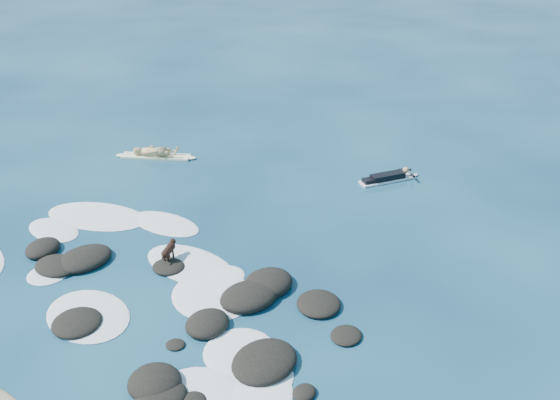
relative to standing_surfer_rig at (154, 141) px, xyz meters
The scene contains 6 objects.
ground 8.53m from the standing_surfer_rig, 44.60° to the right, with size 160.00×160.00×0.00m, color #0A2642.
reef_rocks 10.73m from the standing_surfer_rig, 44.37° to the right, with size 13.35×6.63×0.55m.
breaking_foam 9.11m from the standing_surfer_rig, 53.07° to the right, with size 13.82×7.49×0.12m.
standing_surfer_rig is the anchor object (origin of this frame).
paddling_surfer_rig 9.73m from the standing_surfer_rig, 18.40° to the left, with size 1.86×2.25×0.44m.
dog 8.11m from the standing_surfer_rig, 45.33° to the right, with size 0.45×0.99×0.65m.
Camera 1 is at (11.03, -11.78, 10.70)m, focal length 40.00 mm.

